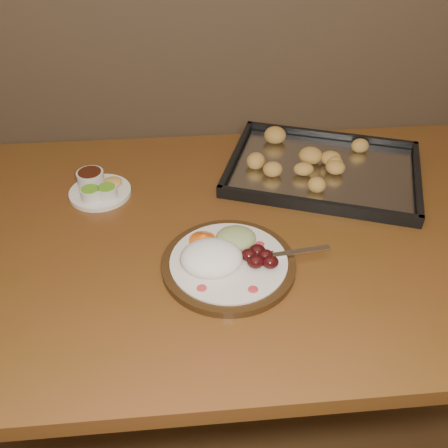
{
  "coord_description": "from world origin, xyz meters",
  "views": [
    {
      "loc": [
        0.07,
        -0.61,
        1.48
      ],
      "look_at": [
        0.11,
        0.27,
        0.77
      ],
      "focal_mm": 40.0,
      "sensor_mm": 36.0,
      "label": 1
    }
  ],
  "objects": [
    {
      "name": "dinner_plate",
      "position": [
        0.11,
        0.16,
        0.77
      ],
      "size": [
        0.36,
        0.28,
        0.07
      ],
      "rotation": [
        0.0,
        0.0,
        0.07
      ],
      "color": "#301D0D",
      "rests_on": "dining_table"
    },
    {
      "name": "baking_tray",
      "position": [
        0.39,
        0.5,
        0.77
      ],
      "size": [
        0.58,
        0.49,
        0.05
      ],
      "rotation": [
        0.0,
        0.0,
        -0.31
      ],
      "color": "black",
      "rests_on": "dining_table"
    },
    {
      "name": "condiment_saucer",
      "position": [
        -0.2,
        0.44,
        0.77
      ],
      "size": [
        0.15,
        0.15,
        0.05
      ],
      "rotation": [
        0.0,
        0.0,
        0.46
      ],
      "color": "silver",
      "rests_on": "dining_table"
    },
    {
      "name": "dining_table",
      "position": [
        0.1,
        0.27,
        0.65
      ],
      "size": [
        1.53,
        0.96,
        0.75
      ],
      "rotation": [
        0.0,
        0.0,
        0.04
      ],
      "color": "brown",
      "rests_on": "ground"
    }
  ]
}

